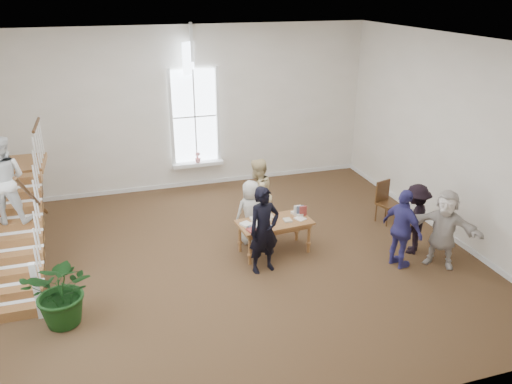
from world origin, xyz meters
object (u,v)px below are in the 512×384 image
object	(u,v)px
library_table	(274,225)
woman_cluster_b	(415,219)
woman_cluster_a	(402,229)
person_yellow	(257,196)
police_officer	(264,230)
woman_cluster_c	(444,229)
floor_plant	(63,291)
elderly_woman	(251,212)
side_chair	(385,199)

from	to	relation	value
library_table	woman_cluster_b	world-z (taller)	woman_cluster_b
woman_cluster_a	person_yellow	bearing A→B (deg)	29.12
police_officer	woman_cluster_a	size ratio (longest dim) A/B	1.08
woman_cluster_c	floor_plant	size ratio (longest dim) A/B	1.27
police_officer	floor_plant	world-z (taller)	police_officer
elderly_woman	floor_plant	distance (m)	4.35
floor_plant	woman_cluster_c	bearing A→B (deg)	-1.64
library_table	woman_cluster_b	xyz separation A→B (m)	(2.92, -0.87, 0.13)
person_yellow	woman_cluster_b	world-z (taller)	person_yellow
woman_cluster_a	side_chair	world-z (taller)	woman_cluster_a
woman_cluster_b	woman_cluster_a	bearing A→B (deg)	-7.39
police_officer	woman_cluster_c	bearing A→B (deg)	-25.40
police_officer	elderly_woman	size ratio (longest dim) A/B	1.24
police_officer	floor_plant	xyz separation A→B (m)	(-3.80, -0.66, -0.26)
woman_cluster_b	woman_cluster_c	bearing A→B (deg)	66.34
police_officer	woman_cluster_c	size ratio (longest dim) A/B	1.09
elderly_woman	woman_cluster_b	size ratio (longest dim) A/B	0.94
library_table	elderly_woman	world-z (taller)	elderly_woman
floor_plant	elderly_woman	bearing A→B (deg)	26.02
library_table	elderly_woman	bearing A→B (deg)	113.83
person_yellow	library_table	bearing A→B (deg)	57.33
woman_cluster_a	library_table	bearing A→B (deg)	45.34
woman_cluster_b	library_table	bearing A→B (deg)	-60.79
elderly_woman	woman_cluster_b	distance (m)	3.57
police_officer	woman_cluster_a	distance (m)	2.83
woman_cluster_b	woman_cluster_c	xyz separation A→B (m)	(0.24, -0.65, 0.05)
floor_plant	side_chair	size ratio (longest dim) A/B	1.28
library_table	woman_cluster_c	xyz separation A→B (m)	(3.16, -1.52, 0.18)
police_officer	woman_cluster_c	world-z (taller)	police_officer
library_table	woman_cluster_a	distance (m)	2.67
police_officer	woman_cluster_a	xyz separation A→B (m)	(2.75, -0.67, -0.06)
elderly_woman	woman_cluster_c	xyz separation A→B (m)	(3.50, -2.12, 0.10)
woman_cluster_a	woman_cluster_c	bearing A→B (deg)	-118.42
woman_cluster_b	woman_cluster_c	size ratio (longest dim) A/B	0.94
person_yellow	woman_cluster_a	bearing A→B (deg)	99.90
library_table	side_chair	world-z (taller)	side_chair
police_officer	side_chair	xyz separation A→B (m)	(3.57, 1.33, -0.34)
woman_cluster_a	floor_plant	bearing A→B (deg)	74.80
library_table	police_officer	bearing A→B (deg)	-128.68
floor_plant	side_chair	world-z (taller)	floor_plant
woman_cluster_b	floor_plant	xyz separation A→B (m)	(-7.16, -0.44, -0.13)
police_officer	woman_cluster_b	distance (m)	3.36
elderly_woman	woman_cluster_c	size ratio (longest dim) A/B	0.88
library_table	floor_plant	distance (m)	4.43
police_officer	side_chair	bearing A→B (deg)	8.62
police_officer	woman_cluster_a	world-z (taller)	police_officer
woman_cluster_c	side_chair	distance (m)	2.21
person_yellow	floor_plant	size ratio (longest dim) A/B	1.36
side_chair	elderly_woman	bearing A→B (deg)	163.97
side_chair	floor_plant	bearing A→B (deg)	177.71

